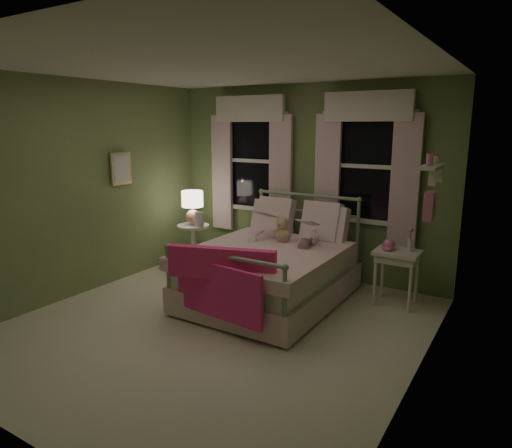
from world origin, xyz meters
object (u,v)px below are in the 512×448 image
Objects in this scene: nightstand_left at (194,240)px; bed at (271,269)px; child_right at (309,220)px; table_lamp at (192,204)px; child_left at (269,212)px; teddy_bear at (282,232)px; nightstand_right at (397,259)px.

bed is at bearing -16.99° from nightstand_left.
child_right is 1.56× the size of table_lamp.
teddy_bear is (0.28, -0.16, -0.19)m from child_left.
child_left is 1.28× the size of nightstand_left.
table_lamp is (-1.86, 0.06, 0.02)m from child_right.
teddy_bear is at bearing 19.15° from child_right.
teddy_bear is at bearing -7.92° from table_lamp.
bed is 4.29× the size of table_lamp.
table_lamp is at bearing 172.08° from teddy_bear.
child_left is (-0.28, 0.42, 0.60)m from bed.
teddy_bear reaches higher than nightstand_left.
nightstand_right is at bearing 26.52° from bed.
bed is at bearing -16.99° from table_lamp.
teddy_bear is 1.37m from nightstand_right.
nightstand_right is at bearing -165.34° from child_left.
nightstand_right is (2.88, 0.16, 0.13)m from nightstand_left.
bed is 6.30× the size of teddy_bear.
bed reaches higher than nightstand_left.
child_right reaches higher than bed.
table_lamp reaches higher than nightstand_left.
child_right is at bearing -167.51° from nightstand_right.
child_right is 1.11m from nightstand_right.
bed reaches higher than teddy_bear.
bed is 1.46m from nightstand_right.
table_lamp is at bearing 3.84° from child_left.
child_right is (0.56, 0.00, -0.05)m from child_left.
nightstand_left is at bearing 3.84° from child_left.
nightstand_left is at bearing 163.01° from bed.
nightstand_left is 1.02× the size of nightstand_right.
child_left is 1.12× the size of child_right.
nightstand_left is (-1.30, 0.06, -0.57)m from child_left.
nightstand_right is at bearing -177.86° from child_right.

